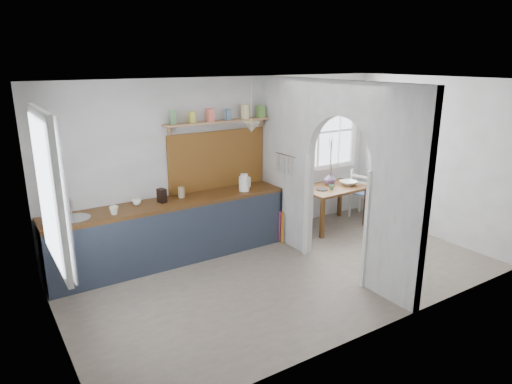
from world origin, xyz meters
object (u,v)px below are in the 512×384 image
chair_right (365,193)px  vase (330,179)px  chair_left (292,209)px  kettle (244,182)px  dining_table (332,207)px

chair_right → vase: 0.89m
chair_left → chair_right: 1.71m
chair_left → kettle: size_ratio=3.39×
dining_table → kettle: kettle is taller
vase → chair_left: bearing=-173.0°
vase → chair_right: bearing=-6.0°
chair_left → kettle: bearing=-90.3°
chair_right → chair_left: bearing=74.4°
kettle → chair_right: bearing=-1.1°
chair_left → chair_right: size_ratio=0.99×
dining_table → kettle: size_ratio=4.30×
chair_left → vase: 0.99m
dining_table → chair_left: (-0.85, 0.03, 0.09)m
dining_table → kettle: 1.86m
vase → dining_table: bearing=-112.5°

